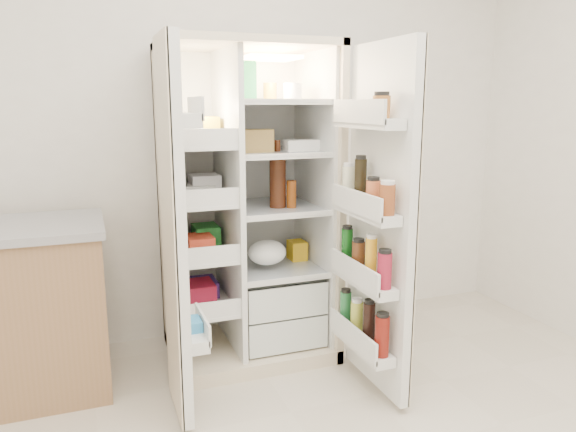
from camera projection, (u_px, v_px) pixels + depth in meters
name	position (u px, v px, depth m)	size (l,w,h in m)	color
wall_back	(228.00, 123.00, 3.39)	(4.00, 0.02, 2.70)	white
refrigerator	(248.00, 229.00, 3.20)	(0.92, 0.70, 1.80)	beige
freezer_door	(175.00, 235.00, 2.44)	(0.15, 0.40, 1.72)	white
fridge_door	(377.00, 227.00, 2.70)	(0.17, 0.58, 1.72)	white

